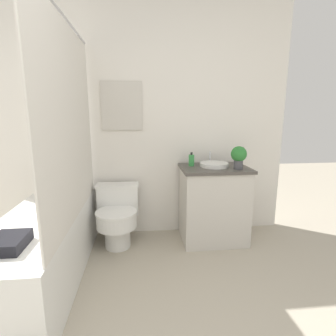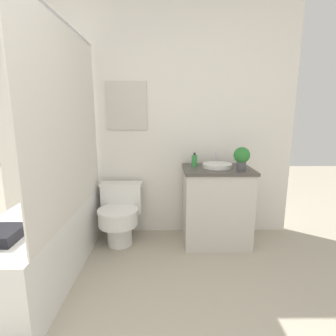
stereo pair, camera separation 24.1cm
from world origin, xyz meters
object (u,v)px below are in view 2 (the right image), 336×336
at_px(sink, 217,165).
at_px(soap_bottle, 194,161).
at_px(potted_plant, 242,157).
at_px(toilet, 120,213).

distance_m(sink, soap_bottle, 0.23).
height_order(sink, potted_plant, potted_plant).
xyz_separation_m(toilet, potted_plant, (1.18, -0.13, 0.61)).
bearing_deg(potted_plant, sink, 141.96).
bearing_deg(potted_plant, soap_bottle, 153.10).
relative_size(toilet, potted_plant, 2.69).
bearing_deg(toilet, soap_bottle, 6.34).
height_order(toilet, soap_bottle, soap_bottle).
bearing_deg(potted_plant, toilet, 173.86).
height_order(toilet, potted_plant, potted_plant).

